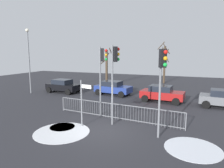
# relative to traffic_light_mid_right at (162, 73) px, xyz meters

# --- Properties ---
(ground_plane) EXTENTS (60.00, 60.00, 0.00)m
(ground_plane) POSITION_rel_traffic_light_mid_right_xyz_m (-3.18, -0.06, -3.43)
(ground_plane) COLOR #2D2D33
(traffic_light_mid_right) EXTENTS (0.45, 0.49, 4.68)m
(traffic_light_mid_right) POSITION_rel_traffic_light_mid_right_xyz_m (0.00, 0.00, 0.00)
(traffic_light_mid_right) COLOR slate
(traffic_light_mid_right) RESTS_ON ground
(traffic_light_foreground_right) EXTENTS (0.44, 0.49, 4.87)m
(traffic_light_foreground_right) POSITION_rel_traffic_light_mid_right_xyz_m (-2.96, 1.14, 0.13)
(traffic_light_foreground_right) COLOR slate
(traffic_light_foreground_right) RESTS_ON ground
(traffic_light_foreground_left) EXTENTS (0.54, 0.39, 4.81)m
(traffic_light_foreground_left) POSITION_rel_traffic_light_mid_right_xyz_m (-4.44, 2.66, 0.09)
(traffic_light_foreground_left) COLOR slate
(traffic_light_foreground_left) RESTS_ON ground
(direction_sign_post) EXTENTS (0.78, 0.19, 2.82)m
(direction_sign_post) POSITION_rel_traffic_light_mid_right_xyz_m (-4.58, 0.09, -1.84)
(direction_sign_post) COLOR slate
(direction_sign_post) RESTS_ON ground
(pedestrian_guard_railing) EXTENTS (8.91, 0.86, 1.07)m
(pedestrian_guard_railing) POSITION_rel_traffic_light_mid_right_xyz_m (-3.20, 2.01, -2.87)
(pedestrian_guard_railing) COLOR slate
(pedestrian_guard_railing) RESTS_ON ground
(car_red_far) EXTENTS (3.93, 2.20, 1.47)m
(car_red_far) POSITION_rel_traffic_light_mid_right_xyz_m (-1.01, 8.20, -2.66)
(car_red_far) COLOR maroon
(car_red_far) RESTS_ON ground
(car_blue_near) EXTENTS (3.97, 2.28, 1.47)m
(car_blue_near) POSITION_rel_traffic_light_mid_right_xyz_m (-6.25, 9.33, -2.66)
(car_blue_near) COLOR navy
(car_blue_near) RESTS_ON ground
(car_black_mid) EXTENTS (3.94, 2.22, 1.47)m
(car_black_mid) POSITION_rel_traffic_light_mid_right_xyz_m (-11.90, 8.46, -2.66)
(car_black_mid) COLOR black
(car_black_mid) RESTS_ON ground
(street_lamp) EXTENTS (0.36, 0.36, 6.95)m
(street_lamp) POSITION_rel_traffic_light_mid_right_xyz_m (-14.98, 6.80, 0.81)
(street_lamp) COLOR slate
(street_lamp) RESTS_ON ground
(bare_tree_left) EXTENTS (1.84, 1.84, 6.08)m
(bare_tree_left) POSITION_rel_traffic_light_mid_right_xyz_m (-2.29, 19.84, -0.44)
(bare_tree_left) COLOR #473828
(bare_tree_left) RESTS_ON ground
(bare_tree_centre) EXTENTS (1.49, 1.34, 5.09)m
(bare_tree_centre) POSITION_rel_traffic_light_mid_right_xyz_m (-9.34, 14.88, -0.88)
(bare_tree_centre) COLOR #473828
(bare_tree_centre) RESTS_ON ground
(snow_patch_kerb) EXTENTS (1.48, 1.48, 0.01)m
(snow_patch_kerb) POSITION_rel_traffic_light_mid_right_xyz_m (-5.66, -0.49, -3.42)
(snow_patch_kerb) COLOR white
(snow_patch_kerb) RESTS_ON ground
(snow_patch_island) EXTENTS (2.59, 2.59, 0.01)m
(snow_patch_island) POSITION_rel_traffic_light_mid_right_xyz_m (1.61, -0.58, -3.42)
(snow_patch_island) COLOR white
(snow_patch_island) RESTS_ON ground
(snow_patch_verge) EXTENTS (3.10, 3.10, 0.01)m
(snow_patch_verge) POSITION_rel_traffic_light_mid_right_xyz_m (-5.21, -1.17, -3.42)
(snow_patch_verge) COLOR white
(snow_patch_verge) RESTS_ON ground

